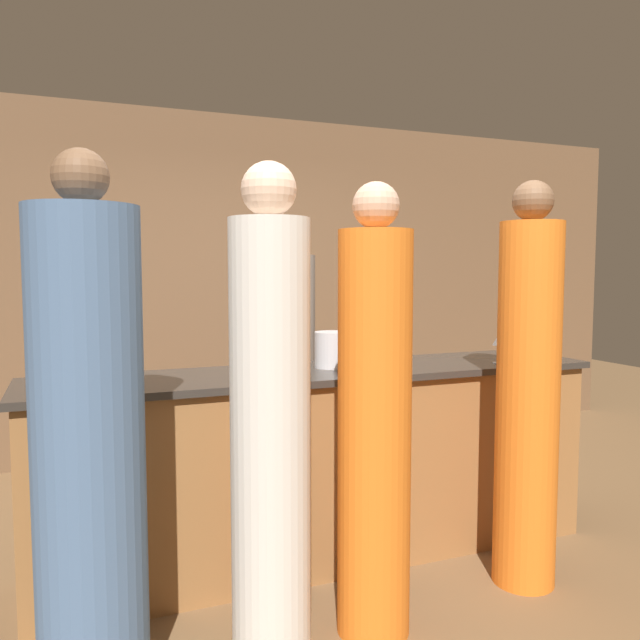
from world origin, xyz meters
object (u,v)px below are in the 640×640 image
(guest_2, at_px, (374,425))
(guest_3, at_px, (89,447))
(wine_bottle_0, at_px, (515,334))
(guest_0, at_px, (270,424))
(bartender, at_px, (287,378))
(guest_1, at_px, (528,397))
(ice_bucket, at_px, (331,350))

(guest_2, relative_size, guest_3, 0.97)
(guest_3, xyz_separation_m, wine_bottle_0, (2.49, 0.80, 0.23))
(guest_0, xyz_separation_m, guest_3, (-0.68, -0.02, -0.02))
(bartender, bearing_deg, guest_1, 120.32)
(guest_2, height_order, guest_3, guest_3)
(bartender, bearing_deg, guest_3, 48.83)
(guest_3, relative_size, wine_bottle_0, 5.99)
(bartender, distance_m, guest_2, 1.42)
(guest_0, height_order, guest_1, same)
(wine_bottle_0, bearing_deg, bartender, 155.71)
(guest_0, distance_m, wine_bottle_0, 1.99)
(guest_1, height_order, guest_2, guest_1)
(guest_1, bearing_deg, guest_3, -178.30)
(guest_1, distance_m, wine_bottle_0, 0.93)
(bartender, distance_m, wine_bottle_0, 1.44)
(guest_3, distance_m, wine_bottle_0, 2.63)
(guest_0, height_order, ice_bucket, guest_0)
(bartender, height_order, guest_0, guest_0)
(bartender, xyz_separation_m, guest_3, (-1.20, -1.38, 0.06))
(guest_2, bearing_deg, wine_bottle_0, 31.07)
(guest_1, bearing_deg, ice_bucket, 138.47)
(bartender, bearing_deg, guest_0, 68.76)
(guest_1, height_order, guest_3, guest_1)
(bartender, distance_m, guest_1, 1.53)
(guest_2, height_order, wine_bottle_0, guest_2)
(bartender, relative_size, ice_bucket, 9.56)
(guest_0, distance_m, guest_2, 0.44)
(guest_1, xyz_separation_m, ice_bucket, (-0.74, 0.66, 0.18))
(wine_bottle_0, height_order, ice_bucket, wine_bottle_0)
(guest_0, bearing_deg, wine_bottle_0, 23.19)
(bartender, xyz_separation_m, wine_bottle_0, (1.29, -0.58, 0.29))
(guest_3, bearing_deg, wine_bottle_0, 17.68)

